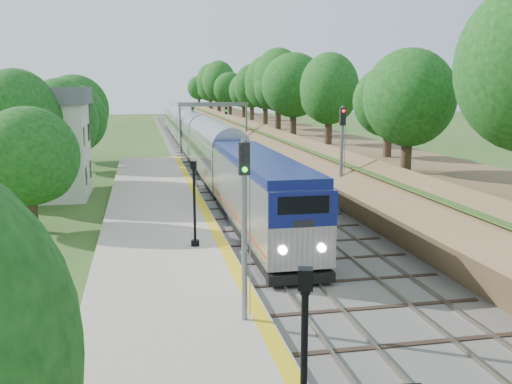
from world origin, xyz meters
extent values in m
cube|color=#4C4944|center=(2.00, 60.00, 0.06)|extent=(9.50, 170.00, 0.12)
cube|color=gray|center=(-0.72, 60.00, 0.20)|extent=(0.08, 170.00, 0.16)
cube|color=gray|center=(0.72, 60.00, 0.20)|extent=(0.08, 170.00, 0.16)
cube|color=gray|center=(3.28, 60.00, 0.20)|extent=(0.08, 170.00, 0.16)
cube|color=gray|center=(4.72, 60.00, 0.20)|extent=(0.08, 170.00, 0.16)
cube|color=gray|center=(-5.20, 16.00, 0.19)|extent=(6.40, 68.00, 0.38)
cube|color=gold|center=(-2.35, 16.00, 0.39)|extent=(0.55, 68.00, 0.01)
cube|color=brown|center=(11.50, 60.00, 1.50)|extent=(9.00, 170.00, 3.00)
cube|color=brown|center=(7.60, 60.00, 1.30)|extent=(4.47, 170.00, 4.54)
cylinder|color=#332316|center=(10.00, 10.00, 4.31)|extent=(0.60, 0.60, 2.62)
sphere|color=#10390F|center=(10.00, 10.00, 7.88)|extent=(5.70, 5.70, 5.70)
cylinder|color=#332316|center=(10.00, 60.00, 4.31)|extent=(0.60, 0.60, 2.62)
sphere|color=#10390F|center=(10.00, 60.00, 7.88)|extent=(5.70, 5.70, 5.70)
cylinder|color=#332316|center=(10.00, 110.00, 4.31)|extent=(0.60, 0.60, 2.62)
sphere|color=#10390F|center=(10.00, 110.00, 7.88)|extent=(5.70, 5.70, 5.70)
cube|color=beige|center=(-14.00, 30.00, 3.40)|extent=(8.00, 6.00, 6.80)
cube|color=#505357|center=(-14.00, 30.00, 7.40)|extent=(8.60, 6.60, 1.20)
cube|color=black|center=(-9.99, 28.20, 1.80)|extent=(0.05, 1.10, 1.30)
cube|color=black|center=(-9.99, 31.80, 1.80)|extent=(0.05, 1.10, 1.30)
cube|color=black|center=(-9.99, 28.20, 4.60)|extent=(0.05, 1.10, 1.30)
cube|color=black|center=(-9.99, 31.80, 4.60)|extent=(0.05, 1.10, 1.30)
cylinder|color=slate|center=(-1.50, 55.00, 3.10)|extent=(0.24, 0.24, 6.20)
cylinder|color=slate|center=(6.50, 55.00, 3.10)|extent=(0.24, 0.24, 6.20)
cube|color=slate|center=(2.50, 55.00, 5.95)|extent=(8.40, 0.25, 0.50)
cube|color=black|center=(0.00, 54.85, 5.20)|extent=(0.30, 0.20, 0.90)
cube|color=black|center=(4.00, 54.85, 5.20)|extent=(0.30, 0.20, 0.90)
cylinder|color=#332316|center=(-12.00, 26.00, 1.22)|extent=(0.60, 0.60, 2.45)
sphere|color=#10390F|center=(-12.00, 26.00, 4.55)|extent=(5.32, 5.32, 5.32)
cylinder|color=#332316|center=(-12.00, 42.00, 1.22)|extent=(0.60, 0.60, 2.45)
sphere|color=#10390F|center=(-12.00, 42.00, 4.55)|extent=(5.32, 5.32, 5.32)
cube|color=black|center=(0.00, 15.99, 0.56)|extent=(2.58, 16.18, 0.56)
cube|color=#B7BAC1|center=(0.00, 15.99, 2.43)|extent=(2.81, 16.85, 3.18)
cube|color=navy|center=(0.00, 15.99, 4.23)|extent=(2.70, 16.18, 0.41)
cube|color=navy|center=(0.00, 7.54, 3.32)|extent=(2.78, 0.10, 1.40)
cube|color=black|center=(0.00, 7.50, 3.51)|extent=(2.06, 0.06, 0.70)
cube|color=maroon|center=(0.00, 15.99, 1.36)|extent=(2.83, 16.52, 0.09)
cube|color=#B7BAC1|center=(0.00, 34.38, 2.11)|extent=(2.81, 18.73, 3.65)
cube|color=#B7BAC1|center=(0.00, 53.71, 2.11)|extent=(2.81, 18.73, 3.65)
cube|color=#B7BAC1|center=(0.00, 73.03, 2.11)|extent=(2.81, 18.73, 3.65)
cube|color=#B7BAC1|center=(0.00, 92.36, 2.11)|extent=(2.81, 18.73, 3.65)
cube|color=black|center=(-3.21, -3.72, 4.56)|extent=(0.34, 0.34, 0.39)
cube|color=silver|center=(-3.21, -3.72, 4.56)|extent=(0.24, 0.24, 0.30)
cylinder|color=black|center=(-3.67, 13.62, 0.52)|extent=(0.41, 0.41, 0.28)
cylinder|color=black|center=(-3.67, 13.62, 2.34)|extent=(0.13, 0.13, 3.64)
cube|color=black|center=(-3.67, 13.62, 4.35)|extent=(0.33, 0.33, 0.37)
cube|color=silver|center=(-3.67, 13.62, 4.35)|extent=(0.23, 0.23, 0.28)
cylinder|color=slate|center=(-2.90, 4.34, 3.39)|extent=(0.19, 0.19, 6.02)
cube|color=black|center=(-2.90, 4.34, 5.78)|extent=(0.35, 0.23, 1.04)
cylinder|color=#0CE526|center=(-2.90, 4.21, 5.78)|extent=(0.17, 0.06, 0.17)
cylinder|color=slate|center=(6.20, 20.44, 3.49)|extent=(0.20, 0.20, 6.73)
cube|color=black|center=(6.20, 20.44, 6.20)|extent=(0.37, 0.24, 1.09)
cylinder|color=#FF0C0C|center=(6.20, 20.30, 6.20)|extent=(0.17, 0.07, 0.17)
camera|label=1|loc=(-6.06, -13.29, 8.02)|focal=40.00mm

